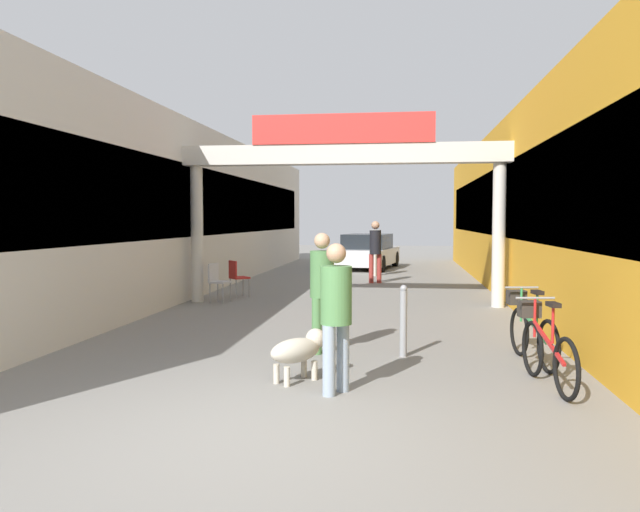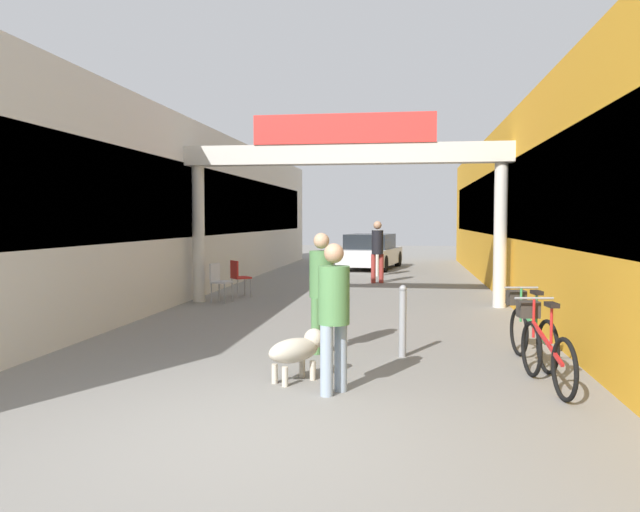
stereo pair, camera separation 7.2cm
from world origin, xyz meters
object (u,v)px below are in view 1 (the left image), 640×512
at_px(bicycle_green_second, 530,329).
at_px(parked_car_white, 368,252).
at_px(pedestrian_elderly_walking, 376,245).
at_px(bicycle_red_nearest, 545,347).
at_px(pedestrian_companion, 322,284).
at_px(cafe_chair_aluminium_nearer, 217,279).
at_px(cafe_chair_red_farther, 237,275).
at_px(bollard_post_metal, 403,320).
at_px(pedestrian_with_dog, 336,308).
at_px(pedestrian_carrying_crate, 375,247).
at_px(dog_on_leash, 300,350).

distance_m(bicycle_green_second, parked_car_white, 15.70).
bearing_deg(pedestrian_elderly_walking, bicycle_red_nearest, -79.42).
height_order(pedestrian_companion, cafe_chair_aluminium_nearer, pedestrian_companion).
bearing_deg(cafe_chair_red_farther, parked_car_white, 73.86).
distance_m(bicycle_red_nearest, bollard_post_metal, 2.04).
height_order(pedestrian_elderly_walking, bicycle_red_nearest, pedestrian_elderly_walking).
distance_m(pedestrian_with_dog, bicycle_green_second, 3.04).
bearing_deg(bicycle_red_nearest, bicycle_green_second, 86.85).
relative_size(pedestrian_carrying_crate, cafe_chair_red_farther, 2.07).
relative_size(cafe_chair_red_farther, parked_car_white, 0.21).
height_order(pedestrian_companion, parked_car_white, pedestrian_companion).
bearing_deg(bicycle_green_second, pedestrian_carrying_crate, 103.98).
relative_size(bicycle_red_nearest, bollard_post_metal, 1.70).
relative_size(bicycle_red_nearest, parked_car_white, 0.40).
bearing_deg(cafe_chair_red_farther, pedestrian_elderly_walking, 63.48).
xyz_separation_m(pedestrian_companion, parked_car_white, (-0.21, 15.20, -0.33)).
distance_m(bollard_post_metal, cafe_chair_red_farther, 7.30).
xyz_separation_m(pedestrian_with_dog, bollard_post_metal, (0.72, 1.93, -0.43)).
distance_m(pedestrian_companion, pedestrian_elderly_walking, 12.18).
relative_size(pedestrian_companion, parked_car_white, 0.40).
height_order(bollard_post_metal, cafe_chair_aluminium_nearer, bollard_post_metal).
xyz_separation_m(bicycle_green_second, bollard_post_metal, (-1.66, 0.10, 0.07)).
distance_m(pedestrian_carrying_crate, bollard_post_metal, 9.97).
bearing_deg(bollard_post_metal, bicycle_red_nearest, -38.49).
xyz_separation_m(pedestrian_with_dog, pedestrian_carrying_crate, (-0.11, 11.86, 0.13)).
height_order(pedestrian_carrying_crate, parked_car_white, pedestrian_carrying_crate).
bearing_deg(cafe_chair_red_farther, bicycle_red_nearest, -52.67).
xyz_separation_m(pedestrian_elderly_walking, bicycle_green_second, (2.59, -12.38, -0.61)).
bearing_deg(pedestrian_elderly_walking, parked_car_white, 97.88).
height_order(pedestrian_companion, pedestrian_elderly_walking, pedestrian_elderly_walking).
bearing_deg(bicycle_red_nearest, pedestrian_elderly_walking, 100.58).
relative_size(bollard_post_metal, cafe_chair_aluminium_nearer, 1.11).
distance_m(pedestrian_with_dog, dog_on_leash, 0.88).
height_order(pedestrian_with_dog, parked_car_white, pedestrian_with_dog).
relative_size(bicycle_red_nearest, bicycle_green_second, 1.00).
bearing_deg(pedestrian_carrying_crate, bollard_post_metal, -85.18).
height_order(pedestrian_companion, pedestrian_carrying_crate, pedestrian_carrying_crate).
xyz_separation_m(pedestrian_carrying_crate, bicycle_green_second, (2.50, -10.03, -0.63)).
xyz_separation_m(pedestrian_elderly_walking, cafe_chair_aluminium_nearer, (-3.26, -7.21, -0.50)).
xyz_separation_m(bicycle_green_second, cafe_chair_aluminium_nearer, (-5.85, 5.17, 0.10)).
relative_size(pedestrian_companion, bicycle_red_nearest, 1.01).
bearing_deg(cafe_chair_aluminium_nearer, pedestrian_elderly_walking, 65.70).
bearing_deg(pedestrian_elderly_walking, pedestrian_companion, -90.97).
height_order(dog_on_leash, bicycle_red_nearest, bicycle_red_nearest).
bearing_deg(cafe_chair_aluminium_nearer, bollard_post_metal, -50.40).
distance_m(pedestrian_companion, parked_car_white, 15.21).
relative_size(pedestrian_companion, cafe_chair_red_farther, 1.91).
bearing_deg(pedestrian_carrying_crate, bicycle_green_second, -76.02).
bearing_deg(pedestrian_with_dog, bicycle_red_nearest, 15.97).
height_order(bicycle_green_second, parked_car_white, parked_car_white).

